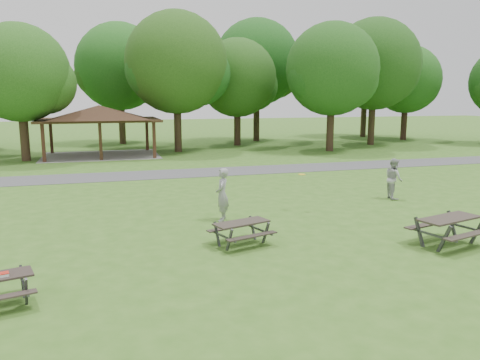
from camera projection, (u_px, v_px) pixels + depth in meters
name	position (u px, v px, depth m)	size (l,w,h in m)	color
ground	(246.00, 248.00, 13.71)	(160.00, 160.00, 0.00)	#37641C
asphalt_path	(174.00, 174.00, 26.92)	(120.00, 3.20, 0.02)	#464649
pavilion	(99.00, 115.00, 34.71)	(8.60, 7.01, 3.76)	#3B1F15
tree_row_d	(21.00, 76.00, 31.47)	(6.93, 6.60, 9.27)	#302115
tree_row_e	(178.00, 66.00, 36.73)	(8.40, 8.00, 11.02)	black
tree_row_f	(238.00, 80.00, 41.87)	(7.35, 7.00, 9.55)	black
tree_row_g	(333.00, 72.00, 37.33)	(7.77, 7.40, 10.25)	black
tree_row_h	(375.00, 67.00, 42.19)	(8.61, 8.20, 11.37)	black
tree_row_i	(407.00, 81.00, 47.36)	(7.14, 6.80, 9.52)	black
tree_deep_b	(121.00, 69.00, 43.15)	(8.40, 8.00, 11.13)	#332316
tree_deep_c	(258.00, 65.00, 45.74)	(8.82, 8.40, 11.90)	black
tree_deep_d	(366.00, 72.00, 50.86)	(8.40, 8.00, 11.27)	black
picnic_table_middle	(241.00, 227.00, 13.95)	(1.99, 1.77, 0.73)	#2D2721
picnic_table_far	(449.00, 224.00, 13.90)	(2.36, 2.07, 0.88)	#2F2721
frisbee_in_flight	(302.00, 174.00, 18.03)	(0.28, 0.28, 0.02)	yellow
frisbee_thrower	(222.00, 195.00, 16.62)	(0.69, 0.45, 1.89)	gray
frisbee_catcher	(394.00, 179.00, 20.23)	(0.86, 0.67, 1.77)	#A9A9AC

